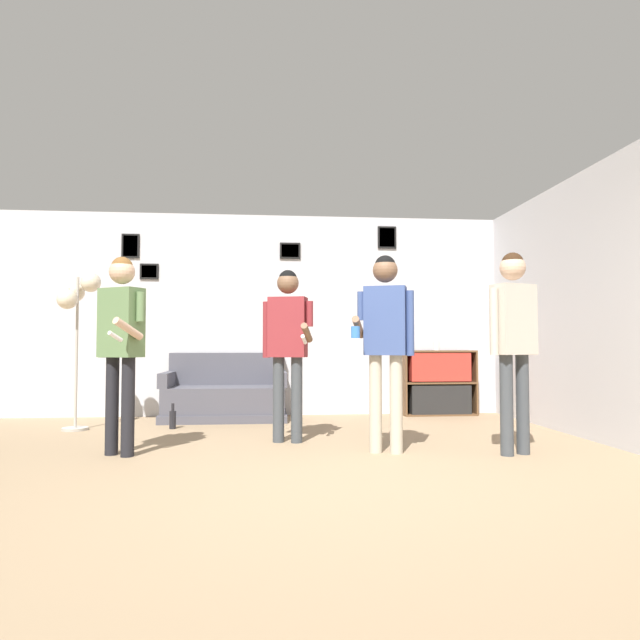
% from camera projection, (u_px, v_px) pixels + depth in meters
% --- Properties ---
extents(ground_plane, '(20.00, 20.00, 0.00)m').
position_uv_depth(ground_plane, '(321.00, 493.00, 3.62)').
color(ground_plane, '#937A5B').
extents(wall_back, '(8.04, 0.08, 2.70)m').
position_uv_depth(wall_back, '(293.00, 314.00, 7.73)').
color(wall_back, silver).
rests_on(wall_back, ground_plane).
extents(wall_right, '(0.06, 6.44, 2.70)m').
position_uv_depth(wall_right, '(574.00, 306.00, 5.95)').
color(wall_right, silver).
rests_on(wall_right, ground_plane).
extents(couch, '(1.54, 0.80, 0.84)m').
position_uv_depth(couch, '(225.00, 397.00, 7.18)').
color(couch, '#4C4C56').
rests_on(couch, ground_plane).
extents(bookshelf, '(0.98, 0.30, 0.87)m').
position_uv_depth(bookshelf, '(439.00, 383.00, 7.65)').
color(bookshelf, brown).
rests_on(bookshelf, ground_plane).
extents(floor_lamp, '(0.43, 0.46, 1.75)m').
position_uv_depth(floor_lamp, '(78.00, 303.00, 6.34)').
color(floor_lamp, '#ADA89E').
rests_on(floor_lamp, ground_plane).
extents(person_player_foreground_left, '(0.44, 0.60, 1.70)m').
position_uv_depth(person_player_foreground_left, '(121.00, 332.00, 4.87)').
color(person_player_foreground_left, black).
rests_on(person_player_foreground_left, ground_plane).
extents(person_player_foreground_center, '(0.49, 0.53, 1.67)m').
position_uv_depth(person_player_foreground_center, '(288.00, 336.00, 5.53)').
color(person_player_foreground_center, '#3D4247').
rests_on(person_player_foreground_center, ground_plane).
extents(person_watcher_holding_cup, '(0.57, 0.39, 1.73)m').
position_uv_depth(person_watcher_holding_cup, '(385.00, 330.00, 4.99)').
color(person_watcher_holding_cup, '#B7AD99').
rests_on(person_watcher_holding_cup, ground_plane).
extents(person_spectator_near_bookshelf, '(0.48, 0.31, 1.74)m').
position_uv_depth(person_spectator_near_bookshelf, '(514.00, 329.00, 4.91)').
color(person_spectator_near_bookshelf, '#3D4247').
rests_on(person_spectator_near_bookshelf, ground_plane).
extents(bottle_on_floor, '(0.07, 0.07, 0.28)m').
position_uv_depth(bottle_on_floor, '(173.00, 419.00, 6.38)').
color(bottle_on_floor, black).
rests_on(bottle_on_floor, ground_plane).
extents(drinking_cup, '(0.07, 0.07, 0.12)m').
position_uv_depth(drinking_cup, '(436.00, 346.00, 7.67)').
color(drinking_cup, white).
rests_on(drinking_cup, bookshelf).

